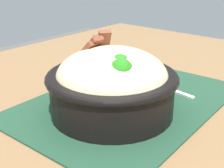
{
  "coord_description": "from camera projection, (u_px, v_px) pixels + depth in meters",
  "views": [
    {
      "loc": [
        -0.4,
        -0.32,
        0.99
      ],
      "look_at": [
        -0.05,
        -0.03,
        0.8
      ],
      "focal_mm": 49.55,
      "sensor_mm": 36.0,
      "label": 1
    }
  ],
  "objects": [
    {
      "name": "placemat",
      "position": [
        128.0,
        101.0,
        0.56
      ],
      "size": [
        0.41,
        0.29,
        0.0
      ],
      "primitive_type": "cube",
      "rotation": [
        0.0,
        0.0,
        0.03
      ],
      "color": "#1E422D",
      "rests_on": "table"
    },
    {
      "name": "fork",
      "position": [
        164.0,
        87.0,
        0.61
      ],
      "size": [
        0.03,
        0.12,
        0.0
      ],
      "color": "silver",
      "rests_on": "placemat"
    },
    {
      "name": "table",
      "position": [
        117.0,
        130.0,
        0.59
      ],
      "size": [
        1.13,
        0.89,
        0.75
      ],
      "color": "olive",
      "rests_on": "ground_plane"
    },
    {
      "name": "bowl",
      "position": [
        112.0,
        83.0,
        0.49
      ],
      "size": [
        0.25,
        0.25,
        0.13
      ],
      "color": "black",
      "rests_on": "placemat"
    }
  ]
}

